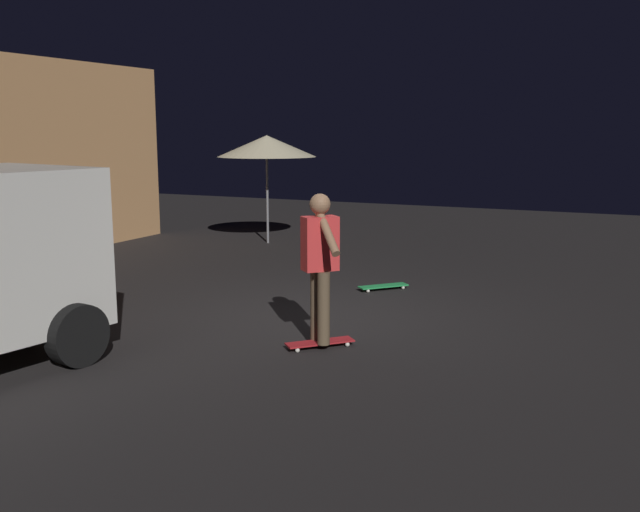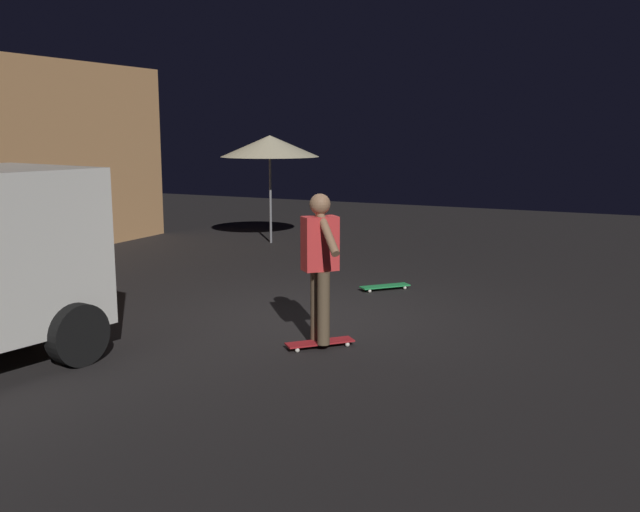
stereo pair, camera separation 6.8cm
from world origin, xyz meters
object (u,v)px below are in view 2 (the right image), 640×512
skateboard_ridden (320,343)px  skateboard_spare (385,286)px  skater (320,257)px  patio_umbrella (270,146)px

skateboard_ridden → skateboard_spare: bearing=6.5°
skateboard_spare → skater: 3.24m
skateboard_spare → skater: size_ratio=0.42×
skateboard_spare → skateboard_ridden: bearing=-173.5°
patio_umbrella → skateboard_ridden: 7.86m
skateboard_spare → patio_umbrella: bearing=49.4°
skateboard_ridden → skater: skater is taller
skateboard_ridden → skateboard_spare: (3.07, 0.35, 0.00)m
skater → patio_umbrella: bearing=33.4°
patio_umbrella → skater: patio_umbrella is taller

